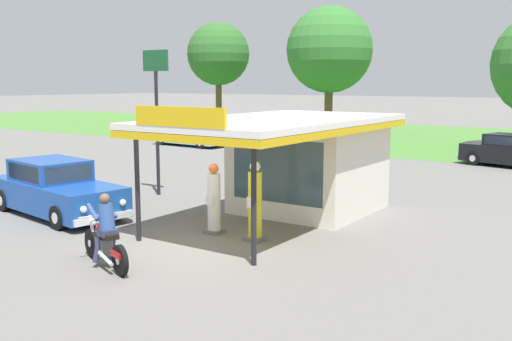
{
  "coord_description": "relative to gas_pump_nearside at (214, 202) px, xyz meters",
  "views": [
    {
      "loc": [
        8.9,
        -10.51,
        3.86
      ],
      "look_at": [
        -0.28,
        2.9,
        1.4
      ],
      "focal_mm": 40.83,
      "sensor_mm": 36.0,
      "label": 1
    }
  ],
  "objects": [
    {
      "name": "bystander_standing_back_lot",
      "position": [
        -3.41,
        7.07,
        -0.01
      ],
      "size": [
        0.34,
        0.34,
        1.54
      ],
      "color": "brown",
      "rests_on": "ground"
    },
    {
      "name": "service_station_kiosk",
      "position": [
        0.64,
        3.37,
        0.87
      ],
      "size": [
        4.34,
        7.99,
        3.35
      ],
      "color": "silver",
      "rests_on": "ground"
    },
    {
      "name": "roadside_pole_sign",
      "position": [
        -4.85,
        3.01,
        2.53
      ],
      "size": [
        1.1,
        0.12,
        4.94
      ],
      "color": "black",
      "rests_on": "ground"
    },
    {
      "name": "parked_car_back_row_far_right",
      "position": [
        -14.42,
        15.76,
        -0.17
      ],
      "size": [
        5.23,
        2.18,
        1.46
      ],
      "color": "#7AC6D1",
      "rests_on": "ground"
    },
    {
      "name": "tree_oak_left",
      "position": [
        -22.6,
        28.95,
        5.39
      ],
      "size": [
        5.41,
        5.41,
        9.03
      ],
      "color": "brown",
      "rests_on": "ground"
    },
    {
      "name": "gas_pump_nearside",
      "position": [
        0.0,
        0.0,
        0.0
      ],
      "size": [
        0.44,
        0.44,
        1.82
      ],
      "color": "slate",
      "rests_on": "ground"
    },
    {
      "name": "featured_classic_sedan",
      "position": [
        -5.2,
        -0.93,
        -0.09
      ],
      "size": [
        5.27,
        2.59,
        1.62
      ],
      "color": "#19479E",
      "rests_on": "ground"
    },
    {
      "name": "gas_pump_offside",
      "position": [
        1.28,
        0.0,
        0.08
      ],
      "size": [
        0.44,
        0.44,
        1.98
      ],
      "color": "slate",
      "rests_on": "ground"
    },
    {
      "name": "ground_plane",
      "position": [
        0.27,
        -0.97,
        -0.83
      ],
      "size": [
        300.0,
        300.0,
        0.0
      ],
      "primitive_type": "plane",
      "color": "slate"
    },
    {
      "name": "parked_car_back_row_centre",
      "position": [
        -6.28,
        16.53,
        -0.13
      ],
      "size": [
        5.52,
        2.43,
        1.53
      ],
      "color": "#19479E",
      "rests_on": "ground"
    },
    {
      "name": "motorcycle_with_rider",
      "position": [
        -0.17,
        -3.47,
        -0.17
      ],
      "size": [
        2.12,
        0.94,
        1.58
      ],
      "color": "black",
      "rests_on": "ground"
    },
    {
      "name": "tree_oak_right",
      "position": [
        -11.7,
        28.91,
        5.39
      ],
      "size": [
        6.56,
        6.56,
        9.62
      ],
      "color": "brown",
      "rests_on": "ground"
    },
    {
      "name": "grass_verge_strip",
      "position": [
        0.27,
        29.03,
        -0.82
      ],
      "size": [
        120.0,
        24.0,
        0.01
      ],
      "primitive_type": "cube",
      "color": "#477A33",
      "rests_on": "ground"
    }
  ]
}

